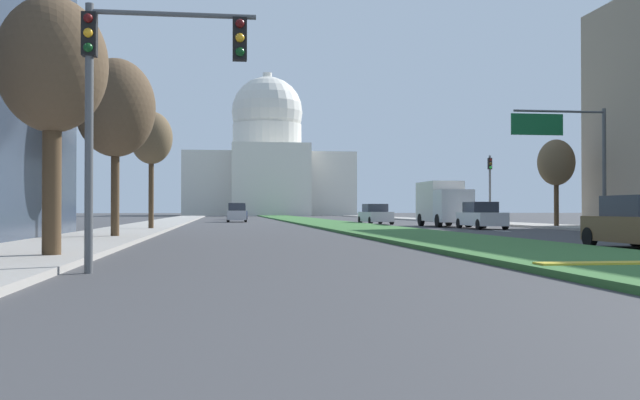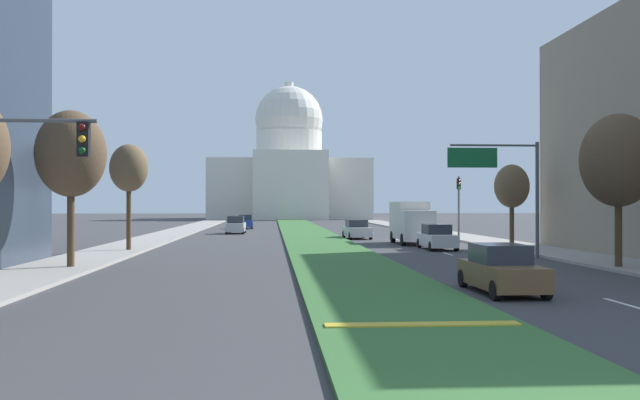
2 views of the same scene
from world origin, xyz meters
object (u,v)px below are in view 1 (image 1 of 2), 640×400
(sedan_distant, at_px, (375,215))
(traffic_light_far_right, at_px, (490,181))
(street_tree_left_mid, at_px, (115,109))
(street_tree_left_near, at_px, (52,68))
(street_tree_left_far, at_px, (151,139))
(traffic_light_near_left, at_px, (134,77))
(sedan_very_far, at_px, (238,213))
(sedan_midblock, at_px, (481,216))
(street_tree_right_far, at_px, (556,163))
(sedan_far_horizon, at_px, (237,213))
(box_truck_delivery, at_px, (443,203))
(capitol_building, at_px, (267,165))
(overhead_guide_sign, at_px, (570,144))

(sedan_distant, bearing_deg, traffic_light_far_right, -42.56)
(street_tree_left_mid, bearing_deg, sedan_distant, 58.58)
(street_tree_left_near, relative_size, street_tree_left_far, 0.93)
(traffic_light_near_left, bearing_deg, sedan_very_far, 87.21)
(traffic_light_near_left, relative_size, street_tree_left_near, 0.82)
(sedan_very_far, bearing_deg, sedan_distant, -67.44)
(sedan_midblock, xyz_separation_m, sedan_distant, (-3.56, 14.53, -0.01))
(street_tree_right_far, height_order, sedan_distant, street_tree_right_far)
(street_tree_left_near, xyz_separation_m, street_tree_left_far, (-0.05, 23.62, 0.64))
(street_tree_left_near, distance_m, sedan_very_far, 65.27)
(street_tree_left_near, relative_size, sedan_far_horizon, 1.49)
(box_truck_delivery, bearing_deg, sedan_midblock, -85.95)
(capitol_building, xyz_separation_m, overhead_guide_sign, (9.34, -104.99, -5.39))
(capitol_building, bearing_deg, sedan_distant, -87.36)
(sedan_midblock, bearing_deg, sedan_distant, 103.78)
(sedan_midblock, relative_size, box_truck_delivery, 0.69)
(street_tree_left_far, bearing_deg, sedan_very_far, 82.12)
(street_tree_left_mid, xyz_separation_m, sedan_far_horizon, (5.59, 38.54, -4.47))
(capitol_building, distance_m, street_tree_right_far, 97.31)
(overhead_guide_sign, bearing_deg, sedan_midblock, 104.42)
(capitol_building, xyz_separation_m, street_tree_right_far, (12.85, -96.29, -5.81))
(traffic_light_near_left, distance_m, traffic_light_far_right, 41.86)
(traffic_light_far_right, distance_m, street_tree_left_near, 40.23)
(street_tree_left_far, bearing_deg, street_tree_left_near, -89.88)
(sedan_midblock, distance_m, sedan_far_horizon, 29.66)
(traffic_light_near_left, bearing_deg, street_tree_left_mid, 99.71)
(traffic_light_near_left, relative_size, sedan_very_far, 1.10)
(traffic_light_far_right, relative_size, box_truck_delivery, 0.81)
(street_tree_left_mid, height_order, sedan_far_horizon, street_tree_left_mid)
(capitol_building, distance_m, traffic_light_near_left, 126.09)
(traffic_light_far_right, relative_size, overhead_guide_sign, 0.80)
(street_tree_left_near, relative_size, sedan_very_far, 1.34)
(sedan_very_far, bearing_deg, box_truck_delivery, -67.87)
(sedan_very_far, height_order, box_truck_delivery, box_truck_delivery)
(overhead_guide_sign, distance_m, street_tree_left_near, 27.73)
(street_tree_left_far, bearing_deg, street_tree_left_mid, -91.27)
(traffic_light_near_left, bearing_deg, street_tree_left_near, 123.76)
(overhead_guide_sign, bearing_deg, street_tree_left_near, -142.06)
(traffic_light_near_left, xyz_separation_m, sedan_very_far, (3.33, 68.41, -2.99))
(overhead_guide_sign, bearing_deg, box_truck_delivery, 99.80)
(street_tree_left_far, relative_size, sedan_midblock, 1.53)
(traffic_light_far_right, height_order, box_truck_delivery, traffic_light_far_right)
(capitol_building, bearing_deg, street_tree_left_far, -97.28)
(sedan_midblock, bearing_deg, traffic_light_near_left, -121.95)
(street_tree_right_far, distance_m, box_truck_delivery, 8.31)
(capitol_building, xyz_separation_m, street_tree_left_near, (-12.52, -122.04, -5.42))
(capitol_building, height_order, street_tree_right_far, capitol_building)
(street_tree_right_far, distance_m, sedan_midblock, 6.54)
(street_tree_left_near, relative_size, sedan_midblock, 1.42)
(box_truck_delivery, bearing_deg, overhead_guide_sign, -80.20)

